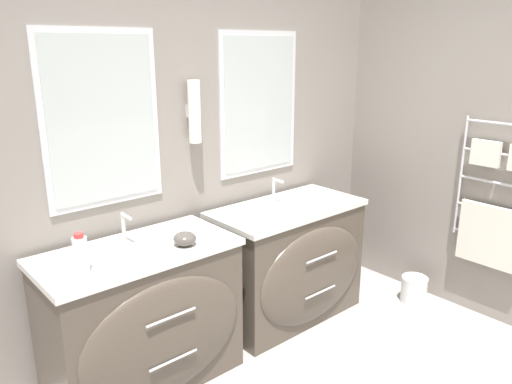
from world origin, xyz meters
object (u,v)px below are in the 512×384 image
Objects in this scene: toiletry_bottle at (81,254)px; amenity_bowl at (185,239)px; vanity_right at (290,262)px; waste_bin at (414,289)px; vanity_left at (145,318)px.

toiletry_bottle is 1.59× the size of amenity_bowl.
toiletry_bottle reaches higher than vanity_right.
waste_bin is at bearing -12.12° from amenity_bowl.
waste_bin is (0.90, -0.50, -0.33)m from vanity_right.
vanity_left is 8.46× the size of amenity_bowl.
vanity_left is at bearing 157.48° from amenity_bowl.
vanity_left is at bearing 180.00° from vanity_right.
toiletry_bottle is (-1.55, -0.06, 0.53)m from vanity_right.
vanity_right is 5.39× the size of waste_bin.
vanity_right is 5.32× the size of toiletry_bottle.
amenity_bowl is at bearing -174.21° from vanity_right.
vanity_right is 8.46× the size of amenity_bowl.
vanity_right is at bearing 151.13° from waste_bin.
toiletry_bottle is 2.63m from waste_bin.
toiletry_bottle is at bearing 169.83° from waste_bin.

